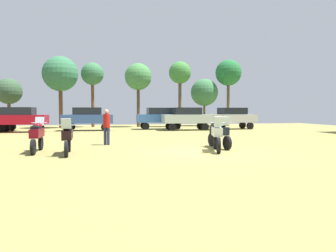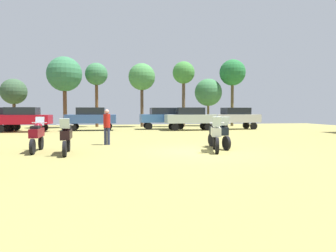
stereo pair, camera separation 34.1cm
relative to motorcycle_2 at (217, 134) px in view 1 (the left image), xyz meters
The scene contains 18 objects.
ground_plane 0.96m from the motorcycle_2, behind, with size 44.00×52.00×0.02m.
motorcycle_2 is the anchor object (origin of this frame).
motorcycle_4 6.11m from the motorcycle_2, behind, with size 0.62×2.22×1.44m.
motorcycle_5 1.16m from the motorcycle_2, 64.70° to the left, with size 0.64×2.14×1.46m.
motorcycle_7 7.51m from the motorcycle_2, behind, with size 0.62×2.22×1.46m.
car_1 15.99m from the motorcycle_2, 89.54° to the left, with size 4.36×1.94×2.00m.
car_2 16.33m from the motorcycle_2, 113.03° to the left, with size 4.33×1.87×2.00m.
car_3 14.11m from the motorcycle_2, 81.08° to the left, with size 4.32×1.84×2.00m.
car_4 16.12m from the motorcycle_2, 65.33° to the left, with size 4.42×2.12×2.00m.
car_5 18.17m from the motorcycle_2, 130.02° to the left, with size 4.34×1.89×2.00m.
person_1 5.71m from the motorcycle_2, 144.37° to the left, with size 0.44×0.44×1.79m.
tree_1 24.71m from the motorcycle_2, 125.39° to the left, with size 2.52×2.52×4.88m.
tree_2 23.00m from the motorcycle_2, 67.15° to the left, with size 2.92×2.92×7.48m.
tree_3 22.38m from the motorcycle_2, 74.05° to the left, with size 3.09×3.09×5.35m.
tree_4 22.30m from the motorcycle_2, 115.30° to the left, with size 3.46×3.46×7.12m.
tree_6 21.02m from the motorcycle_2, 94.24° to the left, with size 2.85×2.85×6.76m.
tree_7 20.73m from the motorcycle_2, 81.67° to the left, with size 2.37×2.37×6.99m.
tree_8 22.35m from the motorcycle_2, 106.71° to the left, with size 2.35×2.35×6.77m.
Camera 1 is at (-3.81, -12.34, 1.75)m, focal length 32.78 mm.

